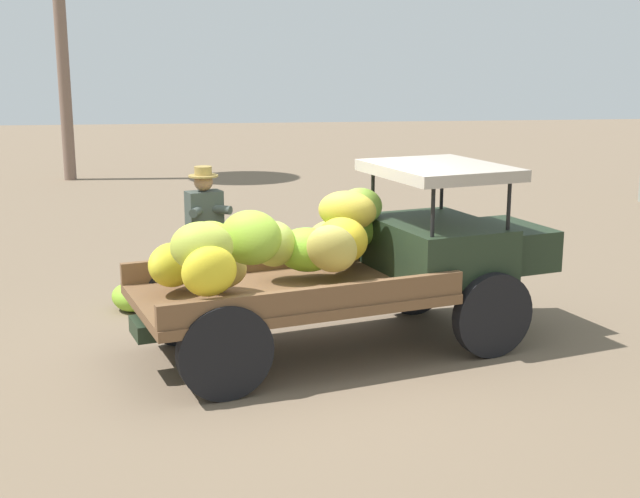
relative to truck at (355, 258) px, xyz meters
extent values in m
plane|color=#75614C|center=(-0.57, -0.15, -0.96)|extent=(60.00, 60.00, 0.00)
cube|color=#202E1E|center=(-0.29, -0.11, -0.47)|extent=(3.97, 1.52, 0.16)
cylinder|color=black|center=(0.89, 1.06, -0.52)|extent=(0.88, 0.37, 0.87)
cylinder|color=black|center=(1.33, -0.48, -0.52)|extent=(0.88, 0.37, 0.87)
cylinder|color=black|center=(-1.80, 0.29, -0.52)|extent=(0.88, 0.37, 0.87)
cylinder|color=black|center=(-1.37, -1.25, -0.52)|extent=(0.88, 0.37, 0.87)
cube|color=brown|center=(-0.72, -0.23, -0.29)|extent=(3.36, 2.48, 0.10)
cube|color=brown|center=(-0.94, 0.54, -0.13)|extent=(2.91, 0.90, 0.22)
cube|color=brown|center=(-0.50, -1.00, -0.13)|extent=(2.91, 0.90, 0.22)
cube|color=#202E1E|center=(0.92, 0.24, 0.03)|extent=(1.47, 1.76, 0.55)
cube|color=#202E1E|center=(1.78, 0.48, -0.02)|extent=(0.96, 1.22, 0.44)
cylinder|color=black|center=(1.16, 0.98, 0.58)|extent=(0.04, 0.04, 0.55)
cylinder|color=black|center=(1.52, -0.26, 0.58)|extent=(0.04, 0.04, 0.55)
cylinder|color=black|center=(0.32, 0.74, 0.58)|extent=(0.04, 0.04, 0.55)
cylinder|color=black|center=(0.67, -0.50, 0.58)|extent=(0.04, 0.04, 0.55)
cube|color=#AA9E90|center=(0.92, 0.24, 0.86)|extent=(1.59, 1.80, 0.12)
ellipsoid|color=#A7BB4C|center=(-0.84, 0.05, 0.16)|extent=(0.57, 0.69, 0.61)
ellipsoid|color=#8EB631|center=(-1.10, -0.67, 0.38)|extent=(0.76, 0.70, 0.59)
ellipsoid|color=#8DBD40|center=(0.13, 0.48, 0.44)|extent=(0.77, 0.74, 0.50)
ellipsoid|color=gold|center=(-0.10, 0.60, 0.11)|extent=(0.67, 0.56, 0.49)
ellipsoid|color=tan|center=(-1.44, -0.25, 0.00)|extent=(0.77, 0.65, 0.49)
ellipsoid|color=#87BC30|center=(-0.14, 0.21, 0.09)|extent=(0.67, 0.70, 0.44)
ellipsoid|color=gold|center=(-1.84, -0.21, 0.03)|extent=(0.76, 0.81, 0.54)
ellipsoid|color=#AFC040|center=(-1.55, -0.94, 0.37)|extent=(0.63, 0.58, 0.54)
ellipsoid|color=#81BD2F|center=(-0.49, 0.10, 0.08)|extent=(0.77, 0.69, 0.55)
ellipsoid|color=#80C038|center=(0.13, 0.61, 0.17)|extent=(0.66, 0.52, 0.41)
ellipsoid|color=yellow|center=(-1.48, -1.12, 0.19)|extent=(0.61, 0.57, 0.52)
ellipsoid|color=gold|center=(-0.34, -0.69, 0.26)|extent=(0.64, 0.65, 0.59)
ellipsoid|color=gold|center=(-0.05, 0.23, 0.45)|extent=(0.76, 0.71, 0.55)
ellipsoid|color=#B7D338|center=(-1.49, -0.47, 0.31)|extent=(0.64, 0.62, 0.43)
ellipsoid|color=gold|center=(-0.18, -0.24, 0.24)|extent=(0.69, 0.68, 0.52)
cylinder|color=#47546D|center=(-1.42, 1.45, -0.52)|extent=(0.15, 0.15, 0.88)
cylinder|color=#47546D|center=(-1.66, 1.36, -0.52)|extent=(0.15, 0.15, 0.88)
cube|color=#3B443E|center=(-1.54, 1.40, 0.21)|extent=(0.46, 0.36, 0.58)
cylinder|color=#3B443E|center=(-1.41, 1.34, 0.30)|extent=(0.39, 0.29, 0.10)
cylinder|color=#3B443E|center=(-1.60, 1.27, 0.30)|extent=(0.22, 0.41, 0.10)
sphere|color=#9D724D|center=(-1.54, 1.40, 0.61)|extent=(0.22, 0.22, 0.22)
cylinder|color=#9D8243|center=(-1.54, 1.40, 0.68)|extent=(0.34, 0.34, 0.02)
cylinder|color=#9D8243|center=(-1.54, 1.40, 0.74)|extent=(0.20, 0.20, 0.10)
ellipsoid|color=#83B62E|center=(-2.45, 1.59, -0.79)|extent=(0.64, 0.68, 0.34)
cylinder|color=#795F50|center=(-4.88, 12.88, 2.28)|extent=(0.29, 0.29, 6.47)
camera|label=1|loc=(-1.43, -8.39, 2.04)|focal=47.80mm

